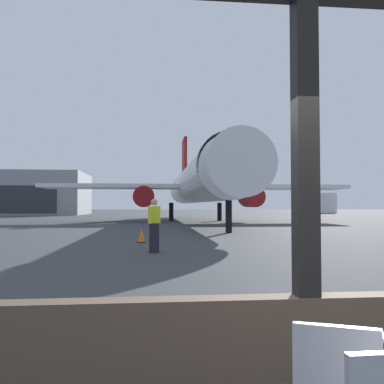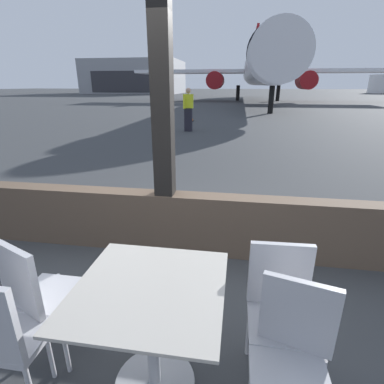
% 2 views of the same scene
% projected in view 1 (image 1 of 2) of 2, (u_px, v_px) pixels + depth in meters
% --- Properties ---
extents(ground_plane, '(220.00, 220.00, 0.00)m').
position_uv_depth(ground_plane, '(165.00, 220.00, 43.37)').
color(ground_plane, '#383A3D').
extents(window_frame, '(7.48, 0.24, 3.68)m').
position_uv_depth(window_frame, '(306.00, 232.00, 3.63)').
color(window_frame, brown).
rests_on(window_frame, ground).
extents(airplane, '(28.98, 36.72, 10.44)m').
position_uv_depth(airplane, '(198.00, 183.00, 36.92)').
color(airplane, silver).
rests_on(airplane, ground).
extents(ground_crew_worker, '(0.40, 0.48, 1.74)m').
position_uv_depth(ground_crew_worker, '(154.00, 225.00, 12.89)').
color(ground_crew_worker, black).
rests_on(ground_crew_worker, ground).
extents(traffic_cone, '(0.36, 0.36, 0.59)m').
position_uv_depth(traffic_cone, '(142.00, 236.00, 16.43)').
color(traffic_cone, orange).
rests_on(traffic_cone, ground).
extents(distant_hangar, '(20.64, 14.68, 7.03)m').
position_uv_depth(distant_hangar, '(23.00, 194.00, 67.53)').
color(distant_hangar, gray).
rests_on(distant_hangar, ground).
extents(fuel_storage_tank, '(6.16, 6.16, 4.07)m').
position_uv_depth(fuel_storage_tank, '(321.00, 203.00, 83.37)').
color(fuel_storage_tank, white).
rests_on(fuel_storage_tank, ground).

